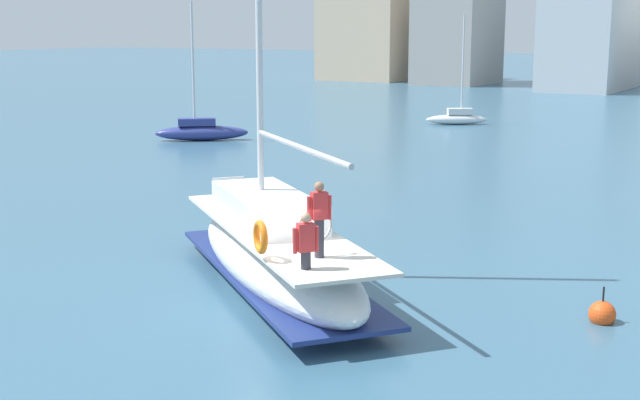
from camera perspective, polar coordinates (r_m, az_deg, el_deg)
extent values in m
plane|color=#38607A|center=(19.15, -2.28, -7.28)|extent=(400.00, 400.00, 0.00)
ellipsoid|color=white|center=(20.57, -2.88, -3.94)|extent=(9.01, 7.85, 1.40)
cube|color=navy|center=(20.66, -2.87, -4.78)|extent=(8.88, 7.75, 0.10)
cube|color=beige|center=(20.39, -2.90, -1.93)|extent=(8.52, 7.40, 0.08)
cube|color=white|center=(20.98, -3.51, -0.47)|extent=(4.43, 4.00, 0.70)
cylinder|color=#B7B7BC|center=(18.43, -1.37, 3.50)|extent=(4.59, 3.67, 0.12)
cylinder|color=silver|center=(24.45, -6.07, 1.45)|extent=(0.61, 0.74, 0.06)
torus|color=orange|center=(17.48, -3.94, -2.45)|extent=(0.64, 0.54, 0.70)
cylinder|color=#33333D|center=(17.64, -0.05, -2.53)|extent=(0.20, 0.20, 0.80)
cube|color=red|center=(17.49, -0.05, -0.37)|extent=(0.36, 0.37, 0.56)
sphere|color=#9E7051|center=(17.42, -0.05, 0.89)|extent=(0.20, 0.20, 0.20)
cylinder|color=red|center=(17.43, -0.73, -0.58)|extent=(0.09, 0.09, 0.50)
cylinder|color=red|center=(17.58, 0.62, -0.48)|extent=(0.09, 0.09, 0.50)
cylinder|color=#33333D|center=(16.86, -0.95, -3.98)|extent=(0.20, 0.20, 0.35)
cube|color=red|center=(16.74, -0.95, -2.47)|extent=(0.36, 0.37, 0.56)
sphere|color=tan|center=(16.66, -0.96, -1.17)|extent=(0.20, 0.20, 0.20)
cylinder|color=red|center=(16.69, -1.66, -2.70)|extent=(0.09, 0.09, 0.50)
cylinder|color=red|center=(16.83, -0.24, -2.58)|extent=(0.09, 0.09, 0.50)
torus|color=silver|center=(17.81, -0.32, -1.67)|extent=(0.52, 0.63, 0.76)
ellipsoid|color=silver|center=(56.69, 8.98, 5.26)|extent=(3.82, 2.96, 0.64)
cube|color=silver|center=(56.68, 9.19, 5.78)|extent=(1.66, 1.38, 0.40)
cylinder|color=silver|center=(56.50, 9.38, 8.75)|extent=(0.11, 0.11, 6.28)
ellipsoid|color=navy|center=(48.38, -7.78, 4.39)|extent=(4.74, 4.10, 0.82)
cube|color=navy|center=(48.32, -8.10, 5.11)|extent=(2.08, 1.88, 0.40)
cylinder|color=silver|center=(48.09, -8.36, 8.83)|extent=(0.13, 0.13, 6.70)
sphere|color=#EA4C19|center=(19.30, 18.07, -7.16)|extent=(0.57, 0.57, 0.57)
cylinder|color=black|center=(19.21, 18.13, -6.31)|extent=(0.04, 0.04, 0.60)
cube|color=#C6AD8E|center=(106.38, 3.51, 12.01)|extent=(9.96, 10.80, 15.18)
cube|color=#B2B7BC|center=(93.10, 17.53, 10.97)|extent=(7.00, 15.59, 12.99)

